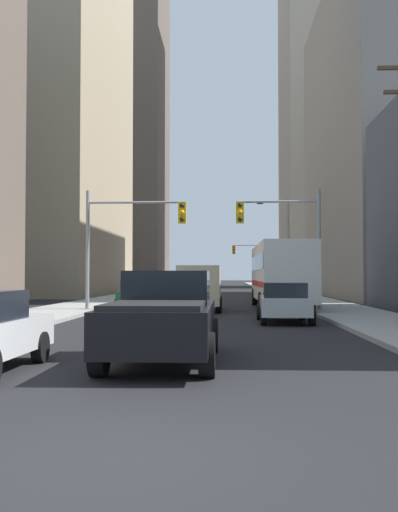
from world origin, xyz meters
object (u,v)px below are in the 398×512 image
city_bus (280,273)px  traffic_signal_near_right (283,229)px  cargo_van_beige (200,285)px  pickup_truck_black (164,317)px  sedan_silver (284,302)px  traffic_signal_near_left (131,229)px  traffic_signal_far_right (250,256)px  sedan_green (138,295)px

city_bus → traffic_signal_near_right: size_ratio=1.92×
cargo_van_beige → pickup_truck_black: bearing=-89.9°
sedan_silver → traffic_signal_near_right: (0.54, 6.35, 3.29)m
city_bus → sedan_silver: (-0.66, -9.11, -1.16)m
traffic_signal_near_left → traffic_signal_near_right: bearing=-0.0°
sedan_silver → traffic_signal_near_right: 7.17m
city_bus → cargo_van_beige: size_ratio=2.21×
traffic_signal_far_right → pickup_truck_black: bearing=-93.9°
traffic_signal_near_left → cargo_van_beige: bearing=11.4°
cargo_van_beige → traffic_signal_far_right: 42.39m
cargo_van_beige → sedan_green: (-3.33, 1.43, -0.52)m
sedan_green → traffic_signal_far_right: traffic_signal_far_right is taller
city_bus → pickup_truck_black: bearing=-101.9°
cargo_van_beige → sedan_silver: size_ratio=1.22×
sedan_green → traffic_signal_far_right: 41.48m
sedan_silver → traffic_signal_near_left: bearing=137.4°
city_bus → traffic_signal_near_left: bearing=-160.0°
pickup_truck_black → traffic_signal_far_right: 59.91m
pickup_truck_black → traffic_signal_far_right: traffic_signal_far_right is taller
sedan_silver → traffic_signal_near_left: size_ratio=0.71×
traffic_signal_near_right → sedan_green: bearing=164.0°
cargo_van_beige → traffic_signal_near_right: size_ratio=0.87×
city_bus → traffic_signal_near_right: 3.48m
sedan_silver → traffic_signal_far_right: traffic_signal_far_right is taller
pickup_truck_black → traffic_signal_near_left: traffic_signal_near_left is taller
sedan_green → traffic_signal_near_right: (7.39, -2.11, 3.29)m
cargo_van_beige → traffic_signal_near_right: traffic_signal_near_right is taller
sedan_green → traffic_signal_near_right: bearing=-16.0°
sedan_green → traffic_signal_far_right: bearing=79.6°
traffic_signal_near_right → traffic_signal_far_right: 42.78m
traffic_signal_near_left → traffic_signal_near_right: 7.44m
traffic_signal_near_left → traffic_signal_far_right: bearing=80.0°
city_bus → traffic_signal_far_right: size_ratio=1.92×
sedan_green → cargo_van_beige: bearing=-23.3°
pickup_truck_black → traffic_signal_near_right: size_ratio=0.90×
city_bus → traffic_signal_near_right: bearing=-92.6°
cargo_van_beige → traffic_signal_near_left: 4.45m
traffic_signal_far_right → cargo_van_beige: bearing=-95.6°
city_bus → sedan_silver: bearing=-94.1°
city_bus → sedan_silver: size_ratio=2.70×
cargo_van_beige → traffic_signal_near_right: (4.06, -0.68, 2.77)m
cargo_van_beige → sedan_silver: 7.88m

